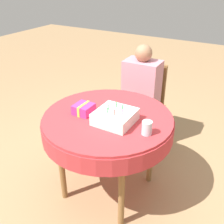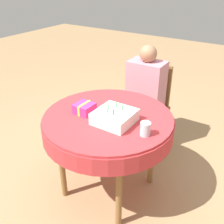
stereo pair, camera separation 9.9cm
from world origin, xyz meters
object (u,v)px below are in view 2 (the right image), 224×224
at_px(drinking_glass, 145,129).
at_px(gift_box, 84,108).
at_px(chair, 148,103).
at_px(person, 145,89).
at_px(birthday_cake, 115,117).

distance_m(drinking_glass, gift_box, 0.56).
relative_size(chair, gift_box, 6.03).
bearing_deg(person, gift_box, -98.39).
distance_m(chair, gift_box, 1.04).
distance_m(birthday_cake, gift_box, 0.29).
height_order(person, birthday_cake, person).
bearing_deg(drinking_glass, person, 116.42).
distance_m(chair, person, 0.23).
bearing_deg(chair, drinking_glass, -66.98).
relative_size(person, gift_box, 7.67).
bearing_deg(birthday_cake, drinking_glass, -6.75).
xyz_separation_m(chair, gift_box, (-0.11, -0.98, 0.34)).
height_order(person, drinking_glass, person).
distance_m(birthday_cake, drinking_glass, 0.28).
relative_size(drinking_glass, gift_box, 0.67).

